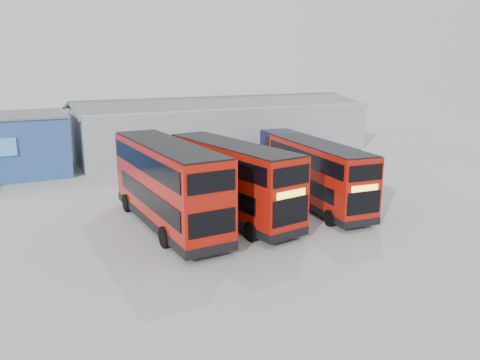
# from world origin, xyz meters

# --- Properties ---
(ground_plane) EXTENTS (120.00, 120.00, 0.00)m
(ground_plane) POSITION_xyz_m (0.00, 0.00, 0.00)
(ground_plane) COLOR gray
(ground_plane) RESTS_ON ground
(maintenance_shed) EXTENTS (30.50, 12.00, 5.89)m
(maintenance_shed) POSITION_xyz_m (8.00, 20.00, 2.60)
(maintenance_shed) COLOR #969BA4
(maintenance_shed) RESTS_ON ground
(double_decker_left) EXTENTS (3.34, 11.79, 4.94)m
(double_decker_left) POSITION_xyz_m (-4.70, -0.96, 2.46)
(double_decker_left) COLOR #9E1209
(double_decker_left) RESTS_ON ground
(double_decker_centre) EXTENTS (4.14, 11.24, 4.66)m
(double_decker_centre) POSITION_xyz_m (-0.77, -1.20, 2.32)
(double_decker_centre) COLOR #9E1209
(double_decker_centre) RESTS_ON ground
(double_decker_right) EXTENTS (3.41, 10.28, 4.27)m
(double_decker_right) POSITION_xyz_m (5.21, -1.77, 2.13)
(double_decker_right) COLOR #9E1209
(double_decker_right) RESTS_ON ground
(single_decker_blue) EXTENTS (4.08, 12.32, 3.28)m
(single_decker_blue) POSITION_xyz_m (9.22, 5.77, 1.63)
(single_decker_blue) COLOR black
(single_decker_blue) RESTS_ON ground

